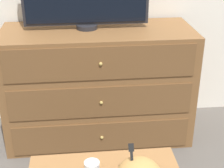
# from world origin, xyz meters

# --- Properties ---
(ground_plane) EXTENTS (12.00, 12.00, 0.00)m
(ground_plane) POSITION_xyz_m (0.00, 0.00, 0.00)
(ground_plane) COLOR #56514C
(dresser) EXTENTS (1.36, 0.56, 0.85)m
(dresser) POSITION_xyz_m (-0.05, -0.30, 0.42)
(dresser) COLOR brown
(dresser) RESTS_ON ground_plane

